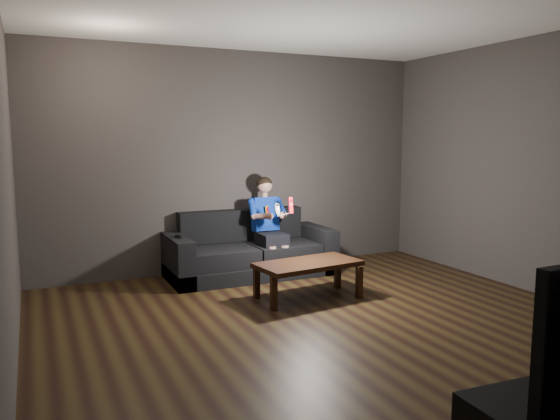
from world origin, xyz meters
name	(u,v)px	position (x,y,z in m)	size (l,w,h in m)	color
floor	(339,331)	(0.00, 0.00, 0.00)	(5.00, 5.00, 0.00)	black
back_wall	(237,162)	(0.00, 2.50, 1.35)	(5.00, 0.04, 2.70)	#3D3735
left_wall	(3,184)	(-2.50, 0.00, 1.35)	(0.04, 5.00, 2.70)	#3D3735
right_wall	(554,167)	(2.50, 0.00, 1.35)	(0.04, 5.00, 2.70)	#3D3735
ceiling	(344,4)	(0.00, 0.00, 2.70)	(5.00, 5.00, 0.02)	silver
sofa	(250,255)	(0.01, 2.11, 0.25)	(1.97, 0.85, 0.76)	black
child	(268,219)	(0.23, 2.06, 0.68)	(0.46, 0.56, 1.12)	black
wii_remote_red	(291,205)	(0.32, 1.63, 0.89)	(0.05, 0.07, 0.19)	red
nunchuk_white	(277,209)	(0.15, 1.63, 0.85)	(0.07, 0.10, 0.15)	white
wii_remote_black	(178,236)	(-0.88, 2.04, 0.55)	(0.04, 0.15, 0.03)	black
coffee_table	(308,267)	(0.19, 0.95, 0.33)	(1.12, 0.66, 0.39)	black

